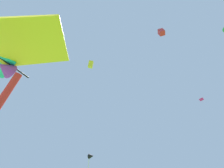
# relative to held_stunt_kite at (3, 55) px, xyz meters

# --- Properties ---
(held_stunt_kite) EXTENTS (2.17, 1.38, 0.44)m
(held_stunt_kite) POSITION_rel_held_stunt_kite_xyz_m (0.00, 0.00, 0.00)
(held_stunt_kite) COLOR black
(distant_kite_red_low_right) EXTENTS (1.32, 1.32, 1.57)m
(distant_kite_red_low_right) POSITION_rel_held_stunt_kite_xyz_m (-0.25, 17.56, 18.98)
(distant_kite_red_low_right) COLOR red
(distant_kite_magenta_high_right) EXTENTS (0.85, 0.82, 0.33)m
(distant_kite_magenta_high_right) POSITION_rel_held_stunt_kite_xyz_m (1.80, 26.52, 9.99)
(distant_kite_magenta_high_right) COLOR #DB2393
(distant_kite_yellow_far_center) EXTENTS (0.82, 0.73, 0.88)m
(distant_kite_yellow_far_center) POSITION_rel_held_stunt_kite_xyz_m (-6.76, 8.78, 9.14)
(distant_kite_yellow_far_center) COLOR yellow
(marker_flag) EXTENTS (0.30, 0.24, 1.92)m
(marker_flag) POSITION_rel_held_stunt_kite_xyz_m (-3.28, 5.87, -0.62)
(marker_flag) COLOR silver
(marker_flag) RESTS_ON ground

